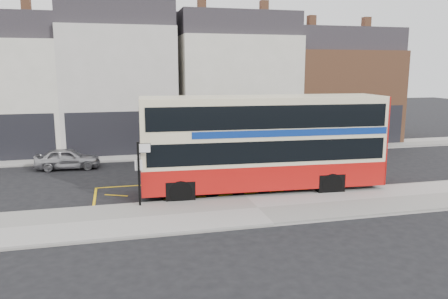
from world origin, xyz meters
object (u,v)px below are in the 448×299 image
object	(u,v)px
double_decker_bus	(264,142)
street_tree_right	(265,106)
bus_stop_post	(140,167)
car_white	(325,146)
car_grey	(216,149)
car_silver	(68,158)

from	to	relation	value
double_decker_bus	street_tree_right	world-z (taller)	street_tree_right
street_tree_right	bus_stop_post	bearing A→B (deg)	-129.70
bus_stop_post	car_white	distance (m)	16.20
car_grey	car_silver	bearing A→B (deg)	102.31
car_white	street_tree_right	world-z (taller)	street_tree_right
car_silver	car_grey	bearing A→B (deg)	-83.74
double_decker_bus	car_silver	bearing A→B (deg)	146.15
car_grey	street_tree_right	size ratio (longest dim) A/B	0.90
double_decker_bus	car_silver	distance (m)	12.76
car_white	bus_stop_post	bearing A→B (deg)	114.87
bus_stop_post	car_white	xyz separation A→B (m)	(13.40, 9.02, -1.20)
car_grey	car_white	size ratio (longest dim) A/B	0.96
double_decker_bus	car_grey	bearing A→B (deg)	96.77
car_grey	double_decker_bus	bearing A→B (deg)	-167.77
double_decker_bus	car_grey	distance (m)	8.42
bus_stop_post	car_grey	size ratio (longest dim) A/B	0.64
car_grey	street_tree_right	xyz separation A→B (m)	(4.32, 2.43, 2.62)
car_silver	car_grey	xyz separation A→B (m)	(9.56, 0.61, 0.08)
car_silver	car_grey	size ratio (longest dim) A/B	0.86
double_decker_bus	car_grey	xyz separation A→B (m)	(-0.51, 8.21, -1.78)
car_silver	car_white	world-z (taller)	car_white
double_decker_bus	bus_stop_post	distance (m)	6.31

